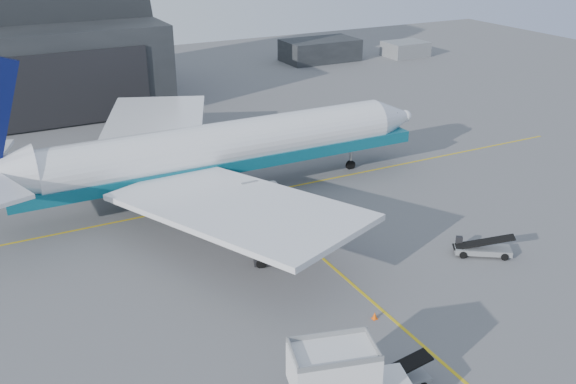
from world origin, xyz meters
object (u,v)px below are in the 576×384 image
belt_loader_a (388,382)px  belt_loader_b (482,249)px  pushback_tug (278,254)px  airliner (207,151)px

belt_loader_a → belt_loader_b: size_ratio=1.14×
pushback_tug → belt_loader_a: 16.75m
belt_loader_b → belt_loader_a: bearing=-115.7°
pushback_tug → belt_loader_a: size_ratio=0.79×
airliner → belt_loader_b: 26.72m
belt_loader_a → belt_loader_b: (16.38, 9.92, -0.04)m
pushback_tug → belt_loader_a: (-1.12, -16.71, -0.03)m
airliner → belt_loader_a: size_ratio=9.24×
belt_loader_a → belt_loader_b: belt_loader_a is taller
airliner → pushback_tug: bearing=-88.7°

